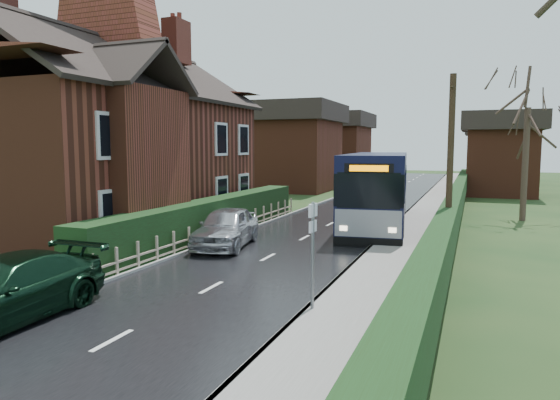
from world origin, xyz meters
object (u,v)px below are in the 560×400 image
at_px(brick_house, 113,135).
at_px(bus_stop_sign, 313,241).
at_px(telegraph_pole, 450,167).
at_px(car_green, 3,291).
at_px(bus, 377,190).
at_px(car_silver, 226,227).

distance_m(brick_house, bus_stop_sign, 14.49).
relative_size(brick_house, telegraph_pole, 2.34).
bearing_deg(bus_stop_sign, brick_house, 152.63).
bearing_deg(car_green, bus, 71.86).
height_order(car_silver, car_green, car_silver).
distance_m(car_silver, bus_stop_sign, 8.31).
bearing_deg(bus_stop_sign, car_green, -148.10).
xyz_separation_m(brick_house, bus, (10.94, 5.81, -2.64)).
height_order(bus, bus_stop_sign, bus).
height_order(car_green, telegraph_pole, telegraph_pole).
bearing_deg(car_silver, brick_house, 155.91).
xyz_separation_m(bus, car_silver, (-4.44, -7.37, -0.97)).
distance_m(brick_house, car_green, 12.79).
relative_size(car_silver, telegraph_pole, 0.72).
bearing_deg(telegraph_pole, brick_house, -179.02).
xyz_separation_m(bus, car_green, (-5.10, -16.58, -1.02)).
distance_m(bus, car_silver, 8.66).
xyz_separation_m(brick_house, bus_stop_sign, (11.93, -7.78, -2.66)).
bearing_deg(telegraph_pole, bus, 122.68).
distance_m(car_green, bus_stop_sign, 6.87).
xyz_separation_m(brick_house, telegraph_pole, (14.53, -0.78, -1.22)).
xyz_separation_m(brick_house, car_silver, (6.50, -1.56, -3.61)).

